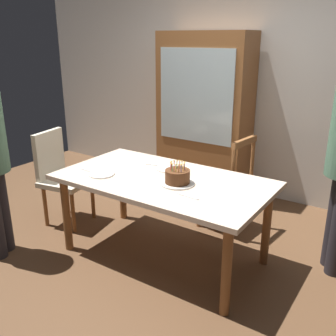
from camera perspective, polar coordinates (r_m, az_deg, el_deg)
The scene contains 12 objects.
ground at distance 3.47m, azimuth -0.70°, elevation -12.91°, with size 6.40×6.40×0.00m, color brown.
back_wall at distance 4.62m, azimuth 12.63°, elevation 11.96°, with size 6.40×0.10×2.60m, color beige.
dining_table at distance 3.17m, azimuth -0.75°, elevation -2.92°, with size 1.76×0.97×0.73m.
birthday_cake at distance 3.00m, azimuth 1.43°, elevation -1.43°, with size 0.28×0.28×0.18m.
plate_near_celebrant at distance 3.27m, azimuth -9.93°, elevation -0.89°, with size 0.22×0.22×0.01m, color white.
plate_far_side at distance 3.35m, azimuth 0.11°, elevation -0.08°, with size 0.22×0.22×0.01m, color white.
fork_near_celebrant at distance 3.38m, azimuth -11.86°, elevation -0.40°, with size 0.18×0.02×0.01m, color silver.
fork_far_side at distance 3.45m, azimuth -1.95°, elevation 0.43°, with size 0.18×0.02×0.01m, color silver.
fork_near_guest at distance 2.79m, azimuth 2.98°, elevation -4.27°, with size 0.18×0.02×0.01m, color silver.
chair_spindle_back at distance 3.80m, azimuth 8.71°, elevation -2.44°, with size 0.49×0.49×0.95m.
chair_upholstered at distance 4.02m, azimuth -15.91°, elevation -0.63°, with size 0.51×0.51×0.95m.
china_cabinet at distance 4.60m, azimuth 5.43°, elevation 7.93°, with size 1.10×0.45×1.90m.
Camera 1 is at (1.67, -2.42, 1.84)m, focal length 40.72 mm.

